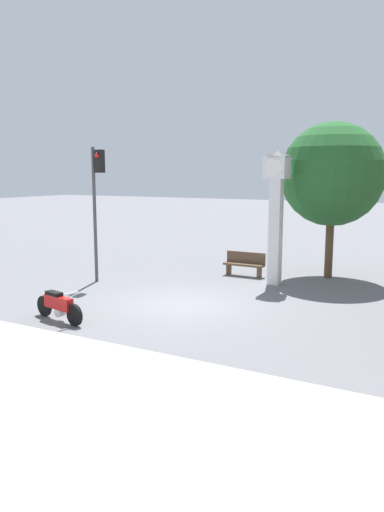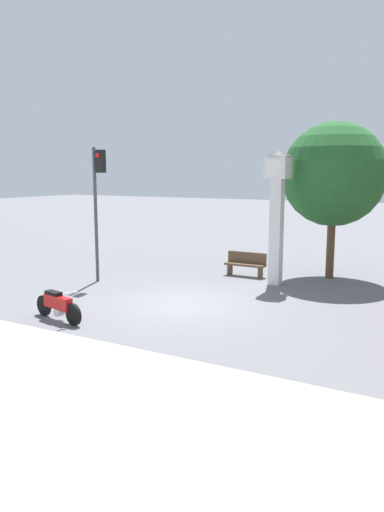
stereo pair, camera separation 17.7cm
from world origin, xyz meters
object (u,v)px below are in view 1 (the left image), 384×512
(motorcycle, at_px, (59,306))
(traffic_light, at_px, (97,191))
(street_tree, at_px, (332,175))
(bench, at_px, (245,263))
(clock_tower, at_px, (276,198))

(motorcycle, xyz_separation_m, traffic_light, (-2.21, 4.42, 2.89))
(traffic_light, distance_m, street_tree, 8.66)
(street_tree, bearing_deg, motorcycle, -118.35)
(street_tree, bearing_deg, bench, -157.82)
(clock_tower, height_order, bench, clock_tower)
(motorcycle, distance_m, traffic_light, 5.72)
(clock_tower, distance_m, street_tree, 2.64)
(traffic_light, distance_m, bench, 6.24)
(traffic_light, bearing_deg, motorcycle, -63.44)
(motorcycle, xyz_separation_m, street_tree, (4.98, 9.22, 3.48))
(street_tree, xyz_separation_m, bench, (-2.95, -1.20, -3.41))
(clock_tower, xyz_separation_m, bench, (-1.52, 0.88, -2.60))
(motorcycle, bearing_deg, street_tree, 73.87)
(street_tree, bearing_deg, clock_tower, -124.35)
(street_tree, height_order, bench, street_tree)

